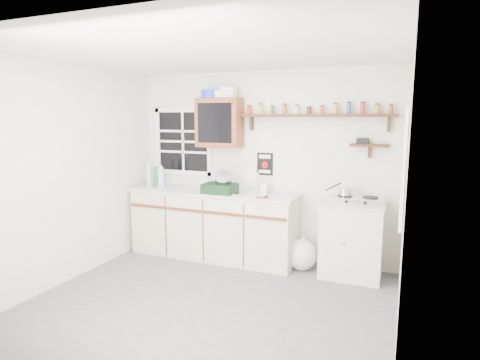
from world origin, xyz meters
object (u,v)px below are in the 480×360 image
spice_shelf (316,115)px  main_cabinet (213,224)px  right_cabinet (352,239)px  upper_cabinet (219,123)px  dish_rack (221,186)px  hotplate (357,200)px

spice_shelf → main_cabinet: bearing=-170.8°
main_cabinet → right_cabinet: bearing=0.8°
spice_shelf → upper_cabinet: bearing=-176.9°
main_cabinet → spice_shelf: size_ratio=1.21×
spice_shelf → dish_rack: 1.50m
upper_cabinet → hotplate: upper_cabinet is taller
upper_cabinet → spice_shelf: bearing=3.1°
right_cabinet → dish_rack: dish_rack is taller
main_cabinet → upper_cabinet: (0.03, 0.14, 1.36)m
upper_cabinet → main_cabinet: bearing=-103.7°
spice_shelf → dish_rack: (-1.15, -0.33, -0.91)m
upper_cabinet → hotplate: bearing=-4.3°
main_cabinet → spice_shelf: 1.99m
main_cabinet → upper_cabinet: upper_cabinet is taller
right_cabinet → main_cabinet: bearing=-179.2°
dish_rack → hotplate: dish_rack is taller
main_cabinet → hotplate: hotplate is taller
right_cabinet → upper_cabinet: size_ratio=1.40×
main_cabinet → dish_rack: 0.59m
main_cabinet → dish_rack: (0.17, -0.11, 0.56)m
spice_shelf → hotplate: (0.56, -0.21, -0.98)m
hotplate → spice_shelf: bearing=156.2°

